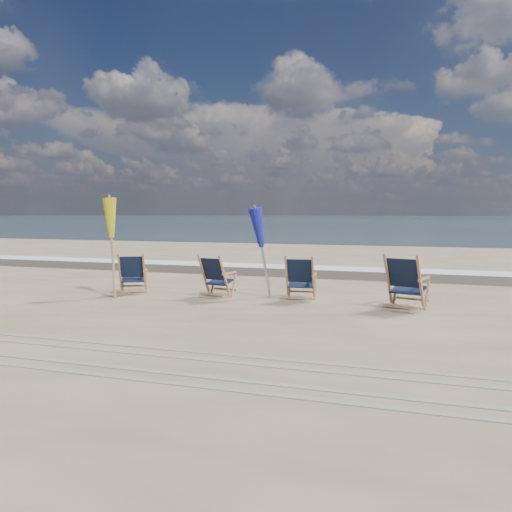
# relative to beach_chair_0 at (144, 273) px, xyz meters

# --- Properties ---
(ocean) EXTENTS (400.00, 400.00, 0.00)m
(ocean) POSITION_rel_beach_chair_0_xyz_m (2.48, 126.29, -0.48)
(ocean) COLOR #324753
(ocean) RESTS_ON ground
(surf_foam) EXTENTS (200.00, 1.40, 0.01)m
(surf_foam) POSITION_rel_beach_chair_0_xyz_m (2.48, 6.59, -0.48)
(surf_foam) COLOR silver
(surf_foam) RESTS_ON ground
(wet_sand_strip) EXTENTS (200.00, 2.60, 0.00)m
(wet_sand_strip) POSITION_rel_beach_chair_0_xyz_m (2.48, 5.09, -0.48)
(wet_sand_strip) COLOR #42362A
(wet_sand_strip) RESTS_ON ground
(tire_tracks) EXTENTS (80.00, 1.30, 0.01)m
(tire_tracks) POSITION_rel_beach_chair_0_xyz_m (2.48, -4.51, -0.47)
(tire_tracks) COLOR gray
(tire_tracks) RESTS_ON ground
(beach_chair_0) EXTENTS (0.84, 0.88, 0.96)m
(beach_chair_0) POSITION_rel_beach_chair_0_xyz_m (0.00, 0.00, 0.00)
(beach_chair_0) COLOR black
(beach_chair_0) RESTS_ON ground
(beach_chair_1) EXTENTS (0.74, 0.80, 0.96)m
(beach_chair_1) POSITION_rel_beach_chair_0_xyz_m (1.93, -0.01, -0.00)
(beach_chair_1) COLOR black
(beach_chair_1) RESTS_ON ground
(beach_chair_2) EXTENTS (0.68, 0.75, 0.98)m
(beach_chair_2) POSITION_rel_beach_chair_0_xyz_m (3.81, 0.19, 0.01)
(beach_chair_2) COLOR black
(beach_chair_2) RESTS_ON ground
(beach_chair_3) EXTENTS (0.91, 0.97, 1.10)m
(beach_chair_3) POSITION_rel_beach_chair_0_xyz_m (5.90, -0.30, 0.07)
(beach_chair_3) COLOR black
(beach_chair_3) RESTS_ON ground
(umbrella_yellow) EXTENTS (0.30, 0.30, 2.14)m
(umbrella_yellow) POSITION_rel_beach_chair_0_xyz_m (-0.43, -0.57, 1.14)
(umbrella_yellow) COLOR #B0764F
(umbrella_yellow) RESTS_ON ground
(umbrella_blue) EXTENTS (0.30, 0.30, 1.96)m
(umbrella_blue) POSITION_rel_beach_chair_0_xyz_m (2.68, 0.41, 0.97)
(umbrella_blue) COLOR #A5A5AD
(umbrella_blue) RESTS_ON ground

